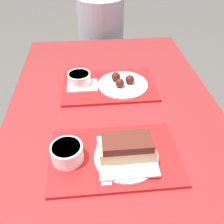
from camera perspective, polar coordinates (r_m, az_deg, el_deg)
name	(u,v)px	position (r m, az deg, el deg)	size (l,w,h in m)	color
ground_plane	(114,209)	(1.61, 0.53, -21.39)	(12.00, 12.00, 0.00)	#4C4742
picnic_table	(115,132)	(1.10, 0.73, -4.49)	(0.92, 1.57, 0.74)	maroon
picnic_bench_far	(102,69)	(2.06, -2.28, 9.90)	(0.87, 0.28, 0.48)	maroon
tray_near	(115,156)	(0.87, 0.69, -10.13)	(0.44, 0.29, 0.01)	red
tray_far	(109,86)	(1.21, -0.67, 5.97)	(0.44, 0.29, 0.01)	red
bowl_coleslaw_near	(67,152)	(0.85, -10.26, -9.02)	(0.11, 0.11, 0.06)	white
brisket_sandwich_plate	(127,151)	(0.83, 3.36, -8.82)	(0.22, 0.22, 0.09)	white
plastic_fork_near	(101,164)	(0.84, -2.45, -11.69)	(0.02, 0.17, 0.00)	white
plastic_knife_near	(108,163)	(0.84, -0.93, -11.59)	(0.02, 0.17, 0.00)	white
bowl_coleslaw_far	(79,79)	(1.20, -7.49, 7.59)	(0.11, 0.11, 0.06)	white
wings_plate_far	(122,83)	(1.20, 2.40, 6.70)	(0.24, 0.24, 0.05)	white
napkin_far	(82,86)	(1.20, -6.78, 6.01)	(0.14, 0.10, 0.01)	white
person_seated_across	(101,27)	(1.91, -2.53, 18.82)	(0.33, 0.33, 0.64)	#9E9EA3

